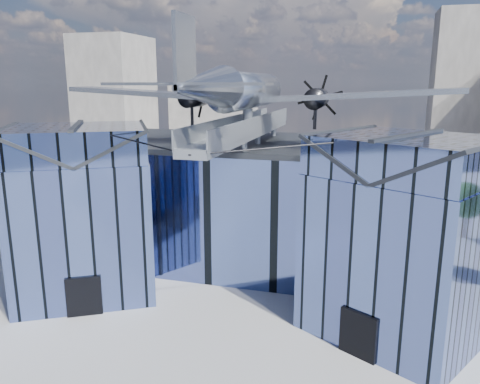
# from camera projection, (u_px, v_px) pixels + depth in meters

# --- Properties ---
(ground_plane) EXTENTS (120.00, 120.00, 0.00)m
(ground_plane) POSITION_uv_depth(u_px,v_px,m) (232.00, 301.00, 31.97)
(ground_plane) COLOR gray
(museum) EXTENTS (32.88, 24.50, 17.60)m
(museum) POSITION_uv_depth(u_px,v_px,m) (253.00, 202.00, 36.14)
(museum) COLOR #4E629F
(museum) RESTS_ON ground
(bg_towers) EXTENTS (77.00, 24.50, 26.00)m
(bg_towers) POSITION_uv_depth(u_px,v_px,m) (329.00, 111.00, 76.56)
(bg_towers) COLOR gray
(bg_towers) RESTS_ON ground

